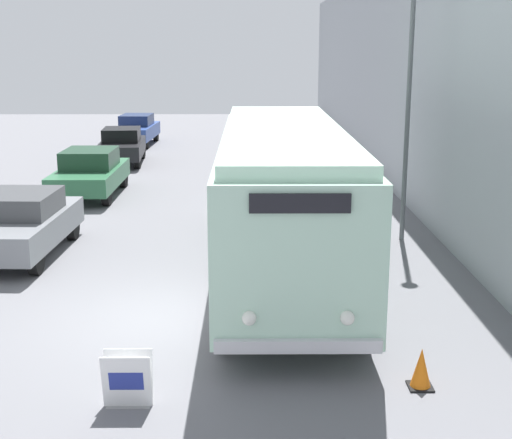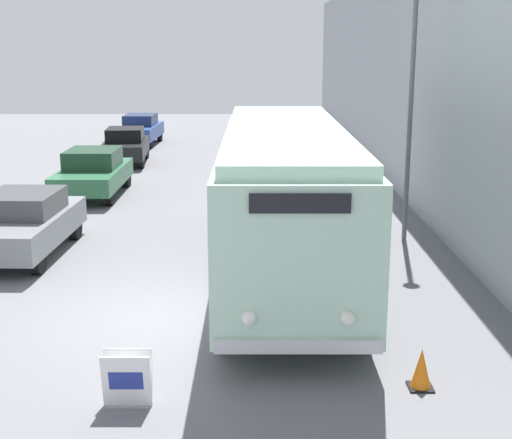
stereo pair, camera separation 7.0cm
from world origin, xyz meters
TOP-DOWN VIEW (x-y plane):
  - ground_plane at (0.00, 0.00)m, footprint 80.00×80.00m
  - building_wall_right at (6.53, 10.00)m, footprint 0.30×60.00m
  - vintage_bus at (2.18, 2.67)m, footprint 2.61×10.64m
  - sign_board at (-0.23, -3.28)m, footprint 0.68×0.31m
  - streetlamp at (5.41, 5.48)m, footprint 0.36×0.36m
  - parked_car_near at (-4.01, 4.14)m, footprint 2.04×4.38m
  - parked_car_mid at (-3.87, 11.07)m, footprint 1.93×4.40m
  - parked_car_far at (-3.98, 17.73)m, footprint 2.05×4.14m
  - parked_car_distant at (-4.28, 23.62)m, footprint 1.87×4.30m
  - traffic_cone at (3.99, -2.75)m, footprint 0.36×0.36m

SIDE VIEW (x-z plane):
  - ground_plane at x=0.00m, z-range 0.00..0.00m
  - traffic_cone at x=3.99m, z-range -0.01..0.61m
  - sign_board at x=-0.23m, z-range -0.01..0.79m
  - parked_car_far at x=-3.98m, z-range 0.02..1.52m
  - parked_car_near at x=-4.01m, z-range 0.02..1.54m
  - parked_car_distant at x=-4.28m, z-range 0.02..1.54m
  - parked_car_mid at x=-3.87m, z-range 0.02..1.56m
  - vintage_bus at x=2.18m, z-range 0.21..3.46m
  - building_wall_right at x=6.53m, z-range 0.00..7.75m
  - streetlamp at x=5.41m, z-range 0.98..7.81m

